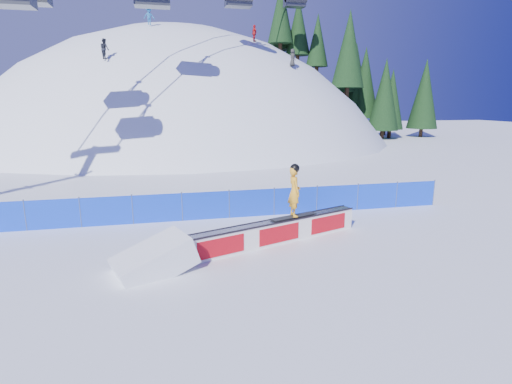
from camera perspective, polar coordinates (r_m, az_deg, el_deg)
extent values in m
plane|color=white|center=(13.04, -5.10, -9.49)|extent=(160.00, 160.00, 0.00)
sphere|color=silver|center=(58.66, -10.32, -10.36)|extent=(64.00, 64.00, 64.00)
cylinder|color=#301F13|center=(54.69, 3.74, 19.74)|extent=(0.50, 0.50, 1.40)
cone|color=black|center=(55.50, 3.82, 24.81)|extent=(3.82, 3.82, 8.69)
cylinder|color=#301F13|center=(51.78, 7.80, 17.97)|extent=(0.50, 0.50, 1.40)
cone|color=black|center=(52.52, 7.99, 23.70)|extent=(4.11, 4.11, 9.35)
cylinder|color=#301F13|center=(51.58, 8.82, 17.30)|extent=(0.50, 0.50, 1.40)
cone|color=black|center=(52.20, 9.02, 22.69)|extent=(3.80, 3.80, 8.64)
cylinder|color=#301F13|center=(52.89, 10.87, 15.54)|extent=(0.50, 0.50, 1.40)
cone|color=black|center=(53.46, 11.14, 21.46)|extent=(4.34, 4.34, 9.86)
cylinder|color=#301F13|center=(53.64, 12.80, 13.63)|extent=(0.50, 0.50, 1.40)
cone|color=black|center=(53.87, 13.02, 17.92)|extent=(3.02, 3.02, 6.86)
cylinder|color=#301F13|center=(58.45, 12.77, 12.14)|extent=(0.50, 0.50, 1.40)
cone|color=black|center=(58.54, 12.96, 15.75)|extent=(2.71, 2.71, 6.17)
cylinder|color=#301F13|center=(57.92, 12.71, 12.42)|extent=(0.50, 0.50, 1.40)
cone|color=black|center=(58.05, 12.91, 16.31)|extent=(2.94, 2.94, 6.69)
cylinder|color=#301F13|center=(63.77, 12.21, 10.02)|extent=(0.50, 0.50, 1.40)
cone|color=black|center=(63.72, 12.39, 13.85)|extent=(3.22, 3.22, 7.32)
cylinder|color=#301F13|center=(58.19, 19.30, 7.89)|extent=(0.50, 0.50, 1.40)
cone|color=black|center=(58.03, 19.66, 12.53)|extent=(3.63, 3.63, 8.25)
cylinder|color=#301F13|center=(64.32, 17.42, 8.43)|extent=(0.50, 0.50, 1.40)
cone|color=black|center=(64.18, 17.69, 12.31)|extent=(3.32, 3.32, 7.53)
cylinder|color=#301F13|center=(63.67, 18.20, 8.34)|extent=(0.50, 0.50, 1.40)
cone|color=black|center=(63.52, 18.45, 11.89)|extent=(2.95, 2.95, 6.71)
cylinder|color=#301F13|center=(59.37, 22.44, 7.72)|extent=(0.50, 0.50, 1.40)
cone|color=black|center=(59.22, 22.91, 13.02)|extent=(4.31, 4.31, 9.81)
cube|color=#0E38CF|center=(17.10, -7.15, -1.96)|extent=(22.00, 0.03, 1.20)
cylinder|color=#394667|center=(17.88, -30.11, -2.81)|extent=(0.05, 0.05, 1.30)
cylinder|color=#394667|center=(17.37, -23.81, -2.57)|extent=(0.05, 0.05, 1.30)
cylinder|color=#394667|center=(17.08, -17.23, -2.29)|extent=(0.05, 0.05, 1.30)
cylinder|color=#394667|center=(17.02, -10.51, -1.97)|extent=(0.05, 0.05, 1.30)
cylinder|color=#394667|center=(17.20, -3.84, -1.62)|extent=(0.05, 0.05, 1.30)
cylinder|color=#394667|center=(17.60, 2.60, -1.26)|extent=(0.05, 0.05, 1.30)
cylinder|color=#394667|center=(18.22, 8.69, -0.91)|extent=(0.05, 0.05, 1.30)
cylinder|color=#394667|center=(19.03, 14.31, -0.58)|extent=(0.05, 0.05, 1.30)
cylinder|color=#394667|center=(20.00, 19.43, -0.27)|extent=(0.05, 0.05, 1.30)
cylinder|color=#394667|center=(21.12, 24.04, 0.01)|extent=(0.05, 0.05, 1.30)
cube|color=white|center=(14.23, 2.84, -5.79)|extent=(6.80, 2.83, 0.80)
cube|color=#999BA7|center=(14.10, 2.86, -4.19)|extent=(6.74, 2.83, 0.04)
cube|color=black|center=(13.92, 3.42, -4.39)|extent=(6.66, 2.44, 0.05)
cube|color=black|center=(14.28, 2.31, -3.93)|extent=(6.66, 2.44, 0.05)
cube|color=red|center=(14.05, 3.39, -6.04)|extent=(6.32, 2.31, 0.60)
cube|color=red|center=(14.40, 2.31, -5.55)|extent=(6.32, 2.31, 0.60)
cube|color=black|center=(14.54, 5.41, -3.48)|extent=(1.86, 0.95, 0.04)
imported|color=gold|center=(14.31, 5.49, 0.05)|extent=(0.46, 0.67, 1.80)
sphere|color=black|center=(14.15, 5.56, 3.37)|extent=(0.34, 0.34, 0.34)
imported|color=black|center=(37.39, -20.80, 18.57)|extent=(0.95, 1.01, 1.65)
imported|color=red|center=(44.49, -0.23, 21.74)|extent=(0.59, 1.03, 1.65)
imported|color=#1B64A5|center=(45.52, -15.02, 23.12)|extent=(1.17, 0.82, 1.65)
imported|color=#262626|center=(41.57, 5.24, 18.59)|extent=(0.64, 0.88, 1.65)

